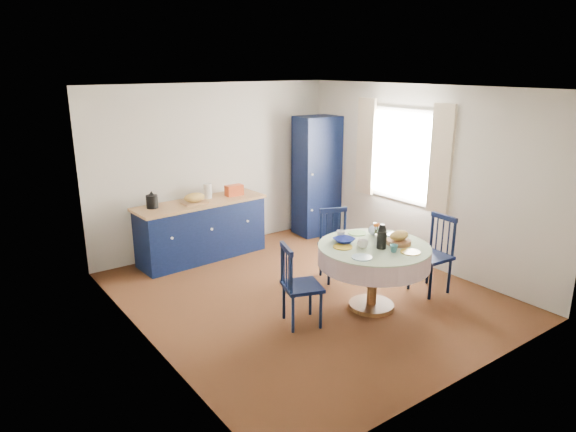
% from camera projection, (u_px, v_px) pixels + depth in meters
% --- Properties ---
extents(floor, '(4.50, 4.50, 0.00)m').
position_uv_depth(floor, '(306.00, 294.00, 6.39)').
color(floor, black).
rests_on(floor, ground).
extents(ceiling, '(4.50, 4.50, 0.00)m').
position_uv_depth(ceiling, '(308.00, 88.00, 5.68)').
color(ceiling, white).
rests_on(ceiling, wall_back).
extents(wall_back, '(4.00, 0.02, 2.50)m').
position_uv_depth(wall_back, '(215.00, 167.00, 7.78)').
color(wall_back, beige).
rests_on(wall_back, floor).
extents(wall_left, '(0.02, 4.50, 2.50)m').
position_uv_depth(wall_left, '(142.00, 228.00, 4.90)').
color(wall_left, beige).
rests_on(wall_left, floor).
extents(wall_right, '(0.02, 4.50, 2.50)m').
position_uv_depth(wall_right, '(419.00, 176.00, 7.16)').
color(wall_right, beige).
rests_on(wall_right, floor).
extents(window, '(0.10, 1.74, 1.45)m').
position_uv_depth(window, '(402.00, 154.00, 7.29)').
color(window, white).
rests_on(window, wall_right).
extents(kitchen_counter, '(1.96, 0.71, 1.10)m').
position_uv_depth(kitchen_counter, '(202.00, 229.00, 7.48)').
color(kitchen_counter, black).
rests_on(kitchen_counter, floor).
extents(pantry_cabinet, '(0.72, 0.54, 1.96)m').
position_uv_depth(pantry_cabinet, '(317.00, 176.00, 8.48)').
color(pantry_cabinet, black).
rests_on(pantry_cabinet, floor).
extents(dining_table, '(1.28, 1.28, 1.05)m').
position_uv_depth(dining_table, '(374.00, 255.00, 5.87)').
color(dining_table, brown).
rests_on(dining_table, floor).
extents(chair_left, '(0.50, 0.52, 0.92)m').
position_uv_depth(chair_left, '(299.00, 285.00, 5.53)').
color(chair_left, black).
rests_on(chair_left, floor).
extents(chair_far, '(0.53, 0.52, 0.93)m').
position_uv_depth(chair_far, '(336.00, 244.00, 6.76)').
color(chair_far, black).
rests_on(chair_far, floor).
extents(chair_right, '(0.44, 0.46, 0.97)m').
position_uv_depth(chair_right, '(433.00, 254.00, 6.37)').
color(chair_right, black).
rests_on(chair_right, floor).
extents(mug_a, '(0.12, 0.12, 0.09)m').
position_uv_depth(mug_a, '(363.00, 244.00, 5.74)').
color(mug_a, silver).
rests_on(mug_a, dining_table).
extents(mug_b, '(0.09, 0.09, 0.08)m').
position_uv_depth(mug_b, '(394.00, 248.00, 5.61)').
color(mug_b, teal).
rests_on(mug_b, dining_table).
extents(mug_c, '(0.13, 0.13, 0.10)m').
position_uv_depth(mug_c, '(379.00, 233.00, 6.11)').
color(mug_c, black).
rests_on(mug_c, dining_table).
extents(mug_d, '(0.10, 0.10, 0.10)m').
position_uv_depth(mug_d, '(341.00, 235.00, 6.05)').
color(mug_d, silver).
rests_on(mug_d, dining_table).
extents(cobalt_bowl, '(0.23, 0.23, 0.06)m').
position_uv_depth(cobalt_bowl, '(344.00, 240.00, 5.91)').
color(cobalt_bowl, navy).
rests_on(cobalt_bowl, dining_table).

